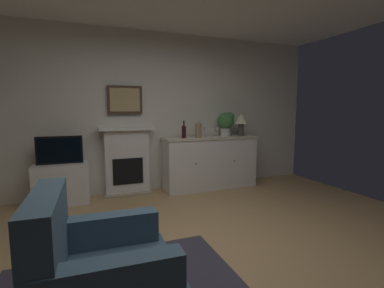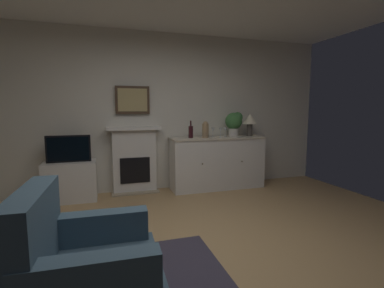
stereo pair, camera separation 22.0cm
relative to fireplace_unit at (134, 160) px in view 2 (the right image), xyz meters
name	(u,v)px [view 2 (the right image)]	position (x,y,z in m)	size (l,w,h in m)	color
ground_plane	(202,265)	(0.36, -2.36, -0.60)	(6.33, 5.04, 0.10)	tan
wall_rear	(154,112)	(0.36, 0.13, 0.78)	(6.33, 0.06, 2.66)	silver
fireplace_unit	(134,160)	(0.00, 0.00, 0.00)	(0.87, 0.30, 1.10)	white
framed_picture	(133,100)	(0.00, 0.05, 0.99)	(0.55, 0.04, 0.45)	#473323
sideboard_cabinet	(217,163)	(1.41, -0.18, -0.09)	(1.66, 0.49, 0.90)	white
table_lamp	(250,121)	(2.03, -0.18, 0.64)	(0.26, 0.26, 0.40)	#4C4742
wine_bottle	(191,132)	(0.93, -0.18, 0.46)	(0.08, 0.08, 0.29)	#331419
wine_glass_left	(213,130)	(1.33, -0.16, 0.48)	(0.07, 0.07, 0.16)	silver
wine_glass_center	(221,130)	(1.44, -0.24, 0.48)	(0.07, 0.07, 0.16)	silver
wine_glass_right	(225,130)	(1.55, -0.19, 0.48)	(0.07, 0.07, 0.16)	silver
vase_decorative	(205,130)	(1.17, -0.23, 0.50)	(0.11, 0.11, 0.28)	#9E7F5B
tv_cabinet	(71,181)	(-0.97, -0.16, -0.25)	(0.75, 0.42, 0.60)	white
tv_set	(69,149)	(-0.97, -0.19, 0.25)	(0.62, 0.07, 0.40)	black
potted_plant_small	(234,122)	(1.75, -0.13, 0.61)	(0.30, 0.30, 0.43)	beige
armchair	(84,272)	(-0.61, -2.92, -0.17)	(0.83, 0.80, 0.92)	#3F596B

